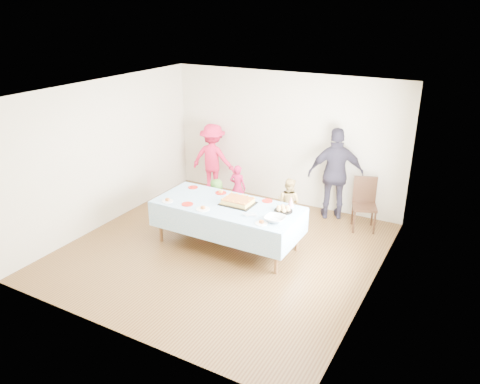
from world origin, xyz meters
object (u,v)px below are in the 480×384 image
Objects in this scene: party_table at (227,208)px; adult_left at (213,159)px; birthday_cake at (238,201)px; dining_chair at (364,200)px.

adult_left is at bearing 127.41° from party_table.
party_table is 0.21m from birthday_cake.
dining_chair is (1.85, 1.85, -0.18)m from party_table.
party_table is 2.55× the size of dining_chair.
party_table is at bearing 121.80° from adult_left.
dining_chair is at bearing 45.58° from birthday_cake.
dining_chair reaches higher than party_table.
birthday_cake is at bearing 125.89° from adult_left.
birthday_cake is at bearing 36.47° from party_table.
adult_left is at bearing 131.49° from birthday_cake.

